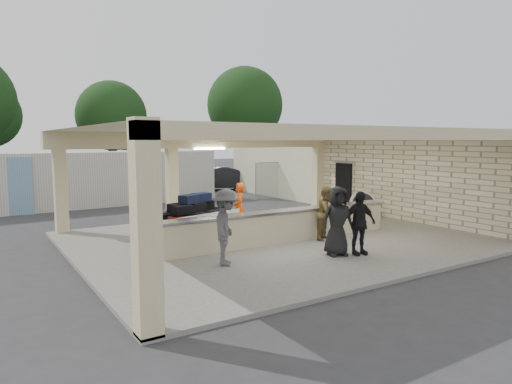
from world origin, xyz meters
TOP-DOWN VIEW (x-y plane):
  - ground at (0.00, 0.00)m, footprint 120.00×120.00m
  - pavilion at (0.21, 0.66)m, footprint 12.01×10.00m
  - baggage_counter at (0.00, -0.50)m, footprint 8.20×0.58m
  - luggage_cart at (-2.30, 1.10)m, footprint 2.80×2.17m
  - drum_fan at (5.09, 1.19)m, footprint 0.98×0.85m
  - baggage_handler at (-0.54, 1.30)m, footprint 0.58×0.71m
  - passenger_a at (1.31, -1.00)m, footprint 0.88×0.68m
  - passenger_b at (0.76, -2.91)m, footprint 1.08×0.57m
  - passenger_c at (-2.78, -1.89)m, footprint 1.06×1.26m
  - passenger_d at (0.23, -2.65)m, footprint 0.98×0.62m
  - car_white_a at (9.24, 13.50)m, footprint 4.92×2.64m
  - car_white_b at (10.39, 12.76)m, footprint 4.42×2.04m
  - car_dark at (6.25, 14.14)m, footprint 4.78×3.16m
  - container_white at (-2.77, 11.57)m, footprint 12.32×3.16m
  - fence at (11.00, 9.00)m, footprint 12.06×0.06m
  - tree_mid at (2.32, 26.16)m, footprint 6.00×5.60m
  - tree_right at (14.32, 25.16)m, footprint 7.20×7.00m
  - adjacent_building at (9.50, 10.00)m, footprint 6.00×8.00m

SIDE VIEW (x-z plane):
  - ground at x=0.00m, z-range 0.00..0.00m
  - baggage_counter at x=0.00m, z-range 0.10..1.08m
  - car_white_b at x=10.39m, z-range 0.00..1.35m
  - car_white_a at x=9.24m, z-range 0.00..1.36m
  - drum_fan at x=5.09m, z-range 0.14..1.23m
  - car_dark at x=6.25m, z-range 0.00..1.50m
  - luggage_cart at x=-2.30m, z-range 0.15..1.60m
  - passenger_a at x=1.31m, z-range 0.10..1.77m
  - baggage_handler at x=-0.54m, z-range 0.10..1.80m
  - passenger_b at x=0.76m, z-range 0.10..1.84m
  - passenger_d at x=0.23m, z-range 0.10..1.98m
  - fence at x=11.00m, z-range 0.04..2.07m
  - passenger_c at x=-2.78m, z-range 0.10..2.01m
  - container_white at x=-2.77m, z-range 0.00..2.64m
  - pavilion at x=0.21m, z-range -0.43..3.12m
  - adjacent_building at x=9.50m, z-range 0.00..3.20m
  - tree_mid at x=2.32m, z-range 0.96..8.96m
  - tree_right at x=14.32m, z-range 1.21..11.21m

